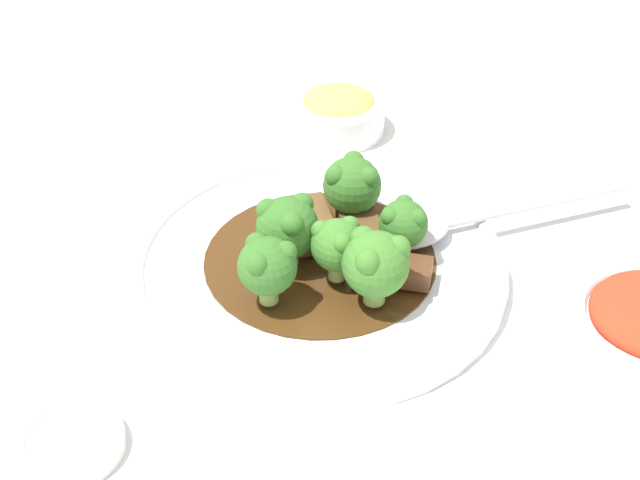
{
  "coord_description": "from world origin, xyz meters",
  "views": [
    {
      "loc": [
        -0.14,
        0.53,
        0.45
      ],
      "look_at": [
        0.0,
        0.0,
        0.03
      ],
      "focal_mm": 50.0,
      "sensor_mm": 36.0,
      "label": 1
    }
  ],
  "objects_px": {
    "broccoli_floret_1": "(403,223)",
    "broccoli_floret_3": "(287,226)",
    "main_plate": "(320,264)",
    "beef_strip_1": "(364,235)",
    "serving_spoon": "(427,226)",
    "broccoli_floret_0": "(338,244)",
    "beef_strip_2": "(392,269)",
    "sauce_dish": "(71,442)",
    "broccoli_floret_4": "(352,184)",
    "beef_strip_0": "(311,224)",
    "broccoli_floret_5": "(376,263)",
    "side_bowl_appetizer": "(339,111)",
    "broccoli_floret_2": "(267,265)"
  },
  "relations": [
    {
      "from": "beef_strip_0",
      "to": "broccoli_floret_3",
      "type": "bearing_deg",
      "value": 81.68
    },
    {
      "from": "serving_spoon",
      "to": "side_bowl_appetizer",
      "type": "xyz_separation_m",
      "value": [
        0.12,
        -0.17,
        -0.0
      ]
    },
    {
      "from": "main_plate",
      "to": "serving_spoon",
      "type": "height_order",
      "value": "serving_spoon"
    },
    {
      "from": "broccoli_floret_1",
      "to": "side_bowl_appetizer",
      "type": "height_order",
      "value": "broccoli_floret_1"
    },
    {
      "from": "main_plate",
      "to": "beef_strip_0",
      "type": "relative_size",
      "value": 4.0
    },
    {
      "from": "main_plate",
      "to": "beef_strip_0",
      "type": "bearing_deg",
      "value": -62.39
    },
    {
      "from": "broccoli_floret_1",
      "to": "broccoli_floret_3",
      "type": "distance_m",
      "value": 0.09
    },
    {
      "from": "beef_strip_0",
      "to": "broccoli_floret_1",
      "type": "distance_m",
      "value": 0.08
    },
    {
      "from": "beef_strip_0",
      "to": "sauce_dish",
      "type": "distance_m",
      "value": 0.26
    },
    {
      "from": "broccoli_floret_4",
      "to": "sauce_dish",
      "type": "relative_size",
      "value": 0.79
    },
    {
      "from": "beef_strip_0",
      "to": "broccoli_floret_0",
      "type": "height_order",
      "value": "broccoli_floret_0"
    },
    {
      "from": "broccoli_floret_4",
      "to": "broccoli_floret_1",
      "type": "bearing_deg",
      "value": 140.92
    },
    {
      "from": "beef_strip_2",
      "to": "broccoli_floret_3",
      "type": "height_order",
      "value": "broccoli_floret_3"
    },
    {
      "from": "broccoli_floret_1",
      "to": "broccoli_floret_5",
      "type": "relative_size",
      "value": 0.83
    },
    {
      "from": "beef_strip_0",
      "to": "serving_spoon",
      "type": "height_order",
      "value": "same"
    },
    {
      "from": "broccoli_floret_2",
      "to": "broccoli_floret_5",
      "type": "relative_size",
      "value": 0.92
    },
    {
      "from": "broccoli_floret_2",
      "to": "sauce_dish",
      "type": "distance_m",
      "value": 0.18
    },
    {
      "from": "main_plate",
      "to": "beef_strip_1",
      "type": "relative_size",
      "value": 3.73
    },
    {
      "from": "beef_strip_1",
      "to": "broccoli_floret_4",
      "type": "bearing_deg",
      "value": -60.94
    },
    {
      "from": "broccoli_floret_1",
      "to": "serving_spoon",
      "type": "xyz_separation_m",
      "value": [
        -0.01,
        -0.03,
        -0.02
      ]
    },
    {
      "from": "broccoli_floret_2",
      "to": "serving_spoon",
      "type": "height_order",
      "value": "broccoli_floret_2"
    },
    {
      "from": "beef_strip_0",
      "to": "broccoli_floret_5",
      "type": "distance_m",
      "value": 0.1
    },
    {
      "from": "broccoli_floret_1",
      "to": "sauce_dish",
      "type": "xyz_separation_m",
      "value": [
        0.17,
        0.23,
        -0.04
      ]
    },
    {
      "from": "broccoli_floret_0",
      "to": "broccoli_floret_3",
      "type": "distance_m",
      "value": 0.04
    },
    {
      "from": "beef_strip_2",
      "to": "broccoli_floret_2",
      "type": "height_order",
      "value": "broccoli_floret_2"
    },
    {
      "from": "beef_strip_1",
      "to": "sauce_dish",
      "type": "bearing_deg",
      "value": 60.25
    },
    {
      "from": "side_bowl_appetizer",
      "to": "broccoli_floret_0",
      "type": "bearing_deg",
      "value": 104.09
    },
    {
      "from": "beef_strip_0",
      "to": "broccoli_floret_4",
      "type": "xyz_separation_m",
      "value": [
        -0.03,
        -0.03,
        0.02
      ]
    },
    {
      "from": "beef_strip_1",
      "to": "broccoli_floret_5",
      "type": "height_order",
      "value": "broccoli_floret_5"
    },
    {
      "from": "main_plate",
      "to": "broccoli_floret_0",
      "type": "relative_size",
      "value": 5.75
    },
    {
      "from": "serving_spoon",
      "to": "sauce_dish",
      "type": "xyz_separation_m",
      "value": [
        0.18,
        0.26,
        -0.02
      ]
    },
    {
      "from": "broccoli_floret_1",
      "to": "side_bowl_appetizer",
      "type": "xyz_separation_m",
      "value": [
        0.1,
        -0.2,
        -0.03
      ]
    },
    {
      "from": "beef_strip_0",
      "to": "beef_strip_2",
      "type": "height_order",
      "value": "beef_strip_2"
    },
    {
      "from": "broccoli_floret_1",
      "to": "sauce_dish",
      "type": "bearing_deg",
      "value": 53.91
    },
    {
      "from": "broccoli_floret_5",
      "to": "main_plate",
      "type": "bearing_deg",
      "value": -38.29
    },
    {
      "from": "broccoli_floret_1",
      "to": "beef_strip_1",
      "type": "bearing_deg",
      "value": -13.54
    },
    {
      "from": "broccoli_floret_4",
      "to": "beef_strip_1",
      "type": "bearing_deg",
      "value": 119.06
    },
    {
      "from": "main_plate",
      "to": "sauce_dish",
      "type": "bearing_deg",
      "value": 63.36
    },
    {
      "from": "main_plate",
      "to": "broccoli_floret_5",
      "type": "bearing_deg",
      "value": 141.71
    },
    {
      "from": "broccoli_floret_5",
      "to": "side_bowl_appetizer",
      "type": "xyz_separation_m",
      "value": [
        0.09,
        -0.26,
        -0.03
      ]
    },
    {
      "from": "main_plate",
      "to": "beef_strip_2",
      "type": "distance_m",
      "value": 0.06
    },
    {
      "from": "serving_spoon",
      "to": "beef_strip_2",
      "type": "bearing_deg",
      "value": 76.0
    },
    {
      "from": "beef_strip_1",
      "to": "side_bowl_appetizer",
      "type": "relative_size",
      "value": 0.87
    },
    {
      "from": "broccoli_floret_5",
      "to": "serving_spoon",
      "type": "xyz_separation_m",
      "value": [
        -0.02,
        -0.09,
        -0.03
      ]
    },
    {
      "from": "broccoli_floret_4",
      "to": "broccoli_floret_5",
      "type": "bearing_deg",
      "value": 112.52
    },
    {
      "from": "broccoli_floret_2",
      "to": "broccoli_floret_1",
      "type": "bearing_deg",
      "value": -136.32
    },
    {
      "from": "beef_strip_2",
      "to": "sauce_dish",
      "type": "height_order",
      "value": "beef_strip_2"
    },
    {
      "from": "broccoli_floret_2",
      "to": "beef_strip_2",
      "type": "bearing_deg",
      "value": -148.77
    },
    {
      "from": "beef_strip_0",
      "to": "broccoli_floret_4",
      "type": "distance_m",
      "value": 0.05
    },
    {
      "from": "beef_strip_0",
      "to": "side_bowl_appetizer",
      "type": "relative_size",
      "value": 0.81
    }
  ]
}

